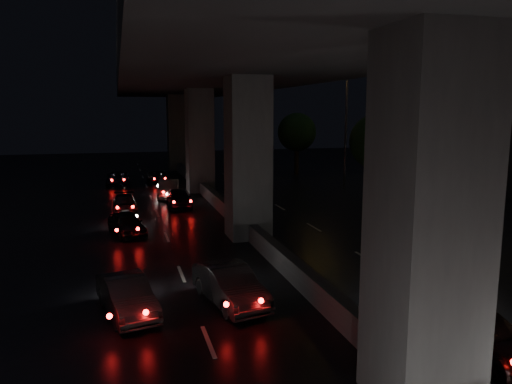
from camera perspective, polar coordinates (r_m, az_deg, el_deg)
name	(u,v)px	position (r m, az deg, el deg)	size (l,w,h in m)	color
ground	(278,266)	(20.83, 2.58, -8.43)	(120.00, 120.00, 0.00)	black
viaduct	(248,68)	(24.73, -0.97, 13.94)	(12.00, 80.00, 10.50)	#38383B
median_barrier	(248,229)	(25.34, -0.92, -4.20)	(0.45, 70.00, 0.85)	#38383B
building_right_far	(492,98)	(51.11, 25.40, 9.72)	(12.00, 22.00, 15.00)	black
tree_c	(377,142)	(35.38, 13.68, 5.57)	(3.80, 3.80, 6.12)	black
tree_d	(297,132)	(49.95, 4.69, 6.81)	(3.80, 3.80, 6.12)	black
streetlight_far	(340,119)	(40.66, 9.58, 8.21)	(2.52, 0.44, 9.00)	#2D2D33
car_3	(479,332)	(14.82, 24.09, -14.40)	(1.64, 4.04, 1.17)	black
car_4	(127,296)	(16.48, -14.56, -11.41)	(1.25, 3.60, 1.19)	#262528
car_5	(230,285)	(16.78, -3.01, -10.58)	(1.34, 3.85, 1.27)	black
car_6	(127,224)	(26.48, -14.56, -3.54)	(1.40, 3.47, 1.18)	black
car_7	(125,204)	(32.38, -14.77, -1.34)	(1.49, 3.68, 1.07)	black
car_8	(179,198)	(33.15, -8.81, -0.74)	(1.47, 3.66, 1.25)	black
car_9	(169,189)	(36.93, -9.96, 0.31)	(1.40, 4.01, 1.32)	#56504B
car_10	(158,177)	(44.54, -11.12, 1.65)	(1.81, 3.93, 1.09)	black
car_11	(118,179)	(44.26, -15.50, 1.49)	(1.94, 4.20, 1.17)	black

